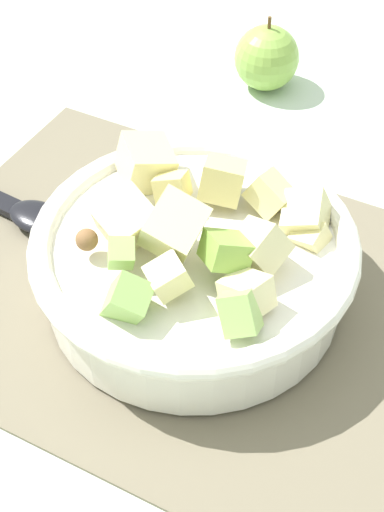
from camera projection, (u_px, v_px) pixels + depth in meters
name	position (u px, v px, depth m)	size (l,w,h in m)	color
ground_plane	(204.00, 301.00, 0.59)	(2.40, 2.40, 0.00)	silver
placemat	(204.00, 299.00, 0.59)	(0.48, 0.33, 0.01)	#756B56
salad_bowl	(192.00, 261.00, 0.56)	(0.24, 0.24, 0.11)	white
serving_spoon	(5.00, 203.00, 0.66)	(0.20, 0.04, 0.01)	black
whole_apple	(267.00, 58.00, 0.78)	(0.07, 0.07, 0.08)	#8CB74C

